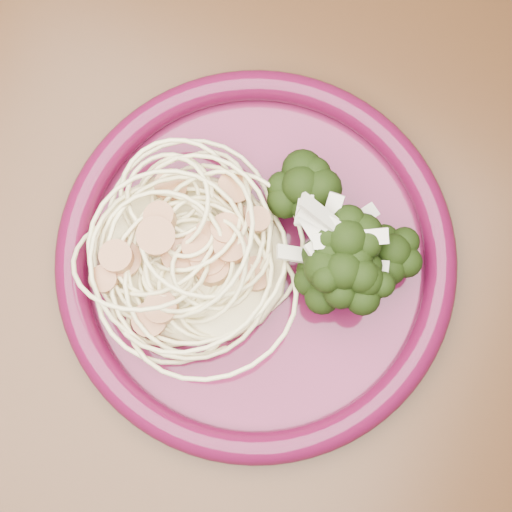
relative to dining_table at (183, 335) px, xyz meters
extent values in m
plane|color=brown|center=(0.00, 0.00, -0.65)|extent=(3.50, 3.50, 0.00)
cube|color=#472814|center=(0.00, 0.00, 0.08)|extent=(1.20, 0.80, 0.04)
cylinder|color=#55102C|center=(0.04, 0.07, 0.10)|extent=(0.40, 0.40, 0.01)
torus|color=#550D2B|center=(0.04, 0.07, 0.11)|extent=(0.41, 0.41, 0.02)
ellipsoid|color=#F7ECAC|center=(0.00, 0.05, 0.12)|extent=(0.19, 0.18, 0.03)
ellipsoid|color=black|center=(0.10, 0.10, 0.14)|extent=(0.16, 0.20, 0.06)
camera|label=1|loc=(0.09, -0.03, 0.66)|focal=50.00mm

